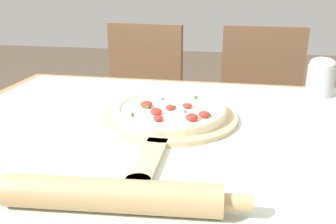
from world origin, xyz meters
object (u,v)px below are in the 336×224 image
(pizza, at_px, (170,110))
(chair_left, at_px, (140,102))
(pizza_peel, at_px, (169,120))
(flour_cup, at_px, (321,76))
(chair_right, at_px, (259,109))
(rolling_pin, at_px, (112,195))

(pizza, distance_m, chair_left, 0.85)
(pizza_peel, distance_m, pizza, 0.03)
(pizza_peel, xyz_separation_m, flour_cup, (0.43, 0.31, 0.06))
(chair_right, bearing_deg, pizza, -109.25)
(chair_right, xyz_separation_m, flour_cup, (0.14, -0.47, 0.28))
(rolling_pin, bearing_deg, chair_left, 102.65)
(pizza_peel, distance_m, chair_left, 0.86)
(pizza, xyz_separation_m, chair_left, (-0.28, 0.76, -0.25))
(pizza, relative_size, chair_left, 0.34)
(flour_cup, bearing_deg, pizza_peel, -144.01)
(pizza_peel, height_order, flour_cup, flour_cup)
(flour_cup, bearing_deg, rolling_pin, -122.81)
(pizza_peel, height_order, chair_left, chair_left)
(pizza_peel, xyz_separation_m, pizza, (0.00, 0.02, 0.02))
(flour_cup, bearing_deg, pizza, -145.78)
(rolling_pin, xyz_separation_m, chair_right, (0.31, 1.17, -0.25))
(chair_right, height_order, flour_cup, chair_right)
(rolling_pin, height_order, chair_right, chair_right)
(chair_left, height_order, chair_right, same)
(rolling_pin, xyz_separation_m, chair_left, (-0.26, 1.17, -0.25))
(rolling_pin, bearing_deg, flour_cup, 57.19)
(pizza_peel, height_order, pizza, pizza)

